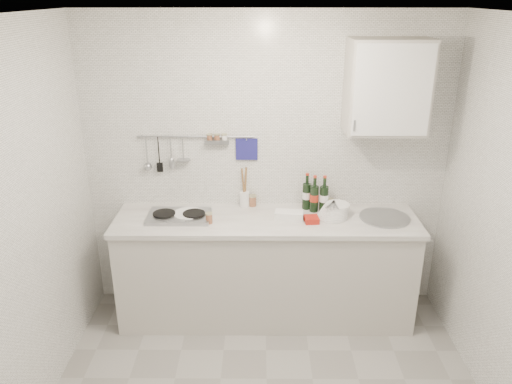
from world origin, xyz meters
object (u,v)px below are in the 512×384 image
at_px(plate_stack_sink, 335,211).
at_px(utensil_crock, 244,197).
at_px(wine_bottles, 315,193).
at_px(wall_cabinet, 387,87).
at_px(plate_stack_hob, 188,215).

height_order(plate_stack_sink, utensil_crock, utensil_crock).
bearing_deg(wine_bottles, wall_cabinet, -4.24).
distance_m(wine_bottles, utensil_crock, 0.59).
bearing_deg(plate_stack_sink, wall_cabinet, 14.93).
relative_size(wall_cabinet, plate_stack_sink, 2.65).
relative_size(wall_cabinet, plate_stack_hob, 2.65).
bearing_deg(wall_cabinet, utensil_crock, 173.53).
bearing_deg(wall_cabinet, plate_stack_hob, -176.23).
height_order(wall_cabinet, utensil_crock, wall_cabinet).
bearing_deg(wall_cabinet, wine_bottles, 175.76).
relative_size(plate_stack_hob, plate_stack_sink, 1.00).
distance_m(wall_cabinet, plate_stack_hob, 1.84).
xyz_separation_m(wine_bottles, utensil_crock, (-0.58, 0.09, -0.07)).
bearing_deg(wall_cabinet, plate_stack_sink, -165.07).
xyz_separation_m(wall_cabinet, wine_bottles, (-0.50, 0.04, -0.87)).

